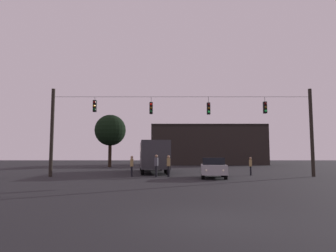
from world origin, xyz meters
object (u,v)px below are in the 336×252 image
at_px(pedestrian_crossing_left, 156,164).
at_px(pedestrian_crossing_right, 250,165).
at_px(city_bus, 153,154).
at_px(pedestrian_near_bus, 168,165).
at_px(car_near_right, 213,167).
at_px(pedestrian_crossing_center, 131,165).
at_px(tree_left_silhouette, 110,130).

relative_size(pedestrian_crossing_left, pedestrian_crossing_right, 1.13).
xyz_separation_m(city_bus, pedestrian_near_bus, (1.57, -6.77, -0.90)).
bearing_deg(pedestrian_near_bus, car_near_right, -19.84).
bearing_deg(pedestrian_crossing_right, car_near_right, -140.41).
xyz_separation_m(pedestrian_crossing_left, pedestrian_near_bus, (0.96, 0.18, -0.03)).
xyz_separation_m(pedestrian_crossing_center, pedestrian_crossing_right, (9.93, 1.56, -0.07)).
bearing_deg(pedestrian_near_bus, city_bus, 103.05).
distance_m(car_near_right, tree_left_silhouette, 25.89).
relative_size(car_near_right, tree_left_silhouette, 0.57).
bearing_deg(city_bus, pedestrian_crossing_right, -30.27).
bearing_deg(car_near_right, pedestrian_crossing_right, 39.59).
relative_size(pedestrian_crossing_center, pedestrian_crossing_right, 1.07).
relative_size(car_near_right, pedestrian_crossing_right, 2.89).
relative_size(car_near_right, pedestrian_near_bus, 2.62).
relative_size(car_near_right, pedestrian_crossing_center, 2.70).
bearing_deg(city_bus, tree_left_silhouette, 116.13).
height_order(car_near_right, pedestrian_crossing_right, pedestrian_crossing_right).
height_order(car_near_right, pedestrian_near_bus, pedestrian_near_bus).
height_order(car_near_right, pedestrian_crossing_left, pedestrian_crossing_left).
relative_size(pedestrian_crossing_right, tree_left_silhouette, 0.20).
bearing_deg(pedestrian_crossing_center, pedestrian_near_bus, -4.28).
distance_m(pedestrian_near_bus, tree_left_silhouette, 23.36).
xyz_separation_m(city_bus, pedestrian_crossing_right, (8.56, -5.00, -1.00)).
distance_m(car_near_right, pedestrian_crossing_center, 6.47).
bearing_deg(tree_left_silhouette, car_near_right, -61.81).
relative_size(city_bus, pedestrian_crossing_right, 7.24).
bearing_deg(pedestrian_near_bus, tree_left_silhouette, 112.20).
height_order(city_bus, car_near_right, city_bus).
height_order(pedestrian_crossing_left, tree_left_silhouette, tree_left_silhouette).
distance_m(city_bus, tree_left_silhouette, 16.49).
bearing_deg(pedestrian_crossing_center, tree_left_silhouette, 105.24).
relative_size(pedestrian_near_bus, tree_left_silhouette, 0.22).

